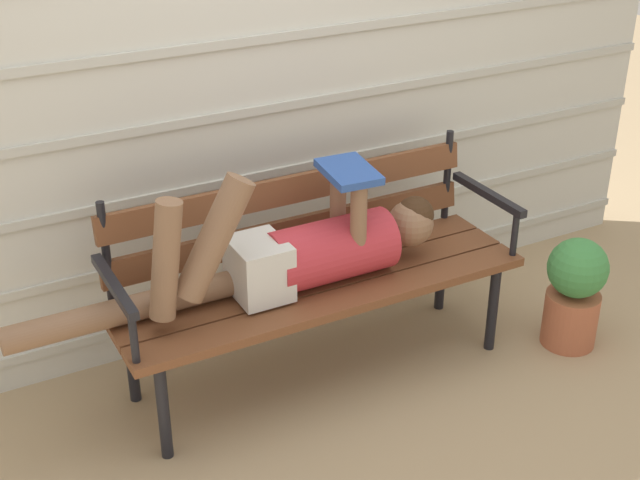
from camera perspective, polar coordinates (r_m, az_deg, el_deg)
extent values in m
plane|color=tan|center=(3.66, 0.47, -9.05)|extent=(12.00, 12.00, 0.00)
cube|color=beige|center=(3.61, -3.91, 10.77)|extent=(4.09, 0.06, 2.29)
cube|color=#B7B7AD|center=(3.99, -3.25, -3.31)|extent=(4.09, 0.02, 0.04)
cube|color=#B7B7AD|center=(3.85, -3.36, 0.36)|extent=(4.09, 0.02, 0.04)
cube|color=#B7B7AD|center=(3.73, -3.48, 4.29)|extent=(4.09, 0.02, 0.04)
cube|color=#B7B7AD|center=(3.62, -3.61, 8.46)|extent=(4.09, 0.02, 0.04)
cube|color=#B7B7AD|center=(3.54, -3.74, 12.85)|extent=(4.09, 0.02, 0.04)
cube|color=brown|center=(3.35, 1.31, -4.13)|extent=(1.66, 0.15, 0.04)
cube|color=brown|center=(3.48, 0.00, -2.90)|extent=(1.66, 0.15, 0.04)
cube|color=brown|center=(3.60, -1.22, -1.75)|extent=(1.66, 0.15, 0.04)
cube|color=brown|center=(3.60, -1.80, 0.59)|extent=(1.60, 0.05, 0.11)
cube|color=brown|center=(3.52, -1.84, 3.30)|extent=(1.60, 0.05, 0.11)
cylinder|color=black|center=(3.33, -13.68, -0.81)|extent=(0.03, 0.03, 0.41)
cylinder|color=black|center=(3.93, 8.23, 4.18)|extent=(0.03, 0.03, 0.41)
cylinder|color=black|center=(3.23, -10.10, -10.85)|extent=(0.04, 0.04, 0.40)
cylinder|color=black|center=(3.81, 11.12, -4.34)|extent=(0.04, 0.04, 0.40)
cylinder|color=black|center=(3.52, -12.13, -7.41)|extent=(0.04, 0.04, 0.40)
cylinder|color=black|center=(4.07, 7.86, -1.91)|extent=(0.04, 0.04, 0.40)
cube|color=black|center=(3.12, -13.19, -2.90)|extent=(0.04, 0.46, 0.03)
cylinder|color=black|center=(3.01, -11.97, -6.16)|extent=(0.03, 0.03, 0.20)
cube|color=black|center=(3.78, 10.85, 2.93)|extent=(0.04, 0.46, 0.03)
cylinder|color=black|center=(3.70, 12.50, 0.44)|extent=(0.03, 0.03, 0.20)
cylinder|color=#B72D38|center=(3.43, 0.71, -0.66)|extent=(0.50, 0.25, 0.25)
cube|color=silver|center=(3.31, -3.97, -1.85)|extent=(0.20, 0.23, 0.22)
sphere|color=brown|center=(3.59, 5.87, 1.07)|extent=(0.19, 0.19, 0.19)
sphere|color=#382314|center=(3.58, 6.16, 1.61)|extent=(0.16, 0.16, 0.16)
cylinder|color=brown|center=(3.10, -6.88, 0.13)|extent=(0.32, 0.11, 0.46)
cylinder|color=brown|center=(3.07, -9.97, -1.30)|extent=(0.15, 0.09, 0.45)
cylinder|color=brown|center=(3.25, -12.60, -4.49)|extent=(0.86, 0.10, 0.10)
cylinder|color=brown|center=(3.33, 2.51, 1.34)|extent=(0.06, 0.06, 0.30)
cylinder|color=brown|center=(3.45, 1.17, 2.37)|extent=(0.06, 0.06, 0.30)
cube|color=#284C9E|center=(3.32, 1.87, 4.45)|extent=(0.20, 0.26, 0.04)
cylinder|color=#AD5B3D|center=(3.97, 15.89, -4.91)|extent=(0.23, 0.23, 0.24)
sphere|color=#3D8442|center=(3.85, 16.36, -1.75)|extent=(0.26, 0.26, 0.26)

